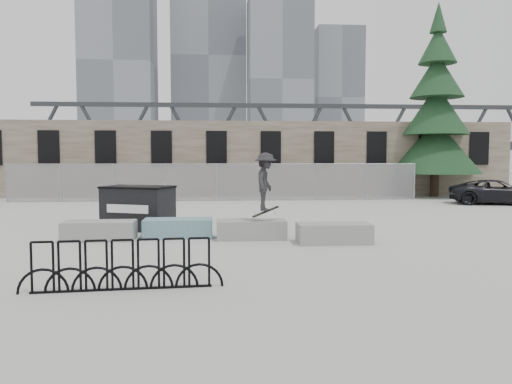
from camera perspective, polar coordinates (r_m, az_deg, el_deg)
ground at (r=14.68m, az=-4.77°, el=-5.27°), size 120.00×120.00×0.00m
stone_wall at (r=30.73m, az=-4.51°, el=3.79°), size 36.00×2.58×4.50m
chainlink_fence at (r=27.02m, az=-4.53°, el=1.18°), size 22.06×0.06×2.02m
planter_far_left at (r=14.93m, az=-17.46°, el=-4.14°), size 2.00×0.90×0.54m
planter_center_left at (r=14.95m, az=-8.89°, el=-3.99°), size 2.00×0.90×0.54m
planter_center_right at (r=14.47m, az=-0.55°, el=-4.21°), size 2.00×0.90×0.54m
planter_offset at (r=13.91m, az=8.89°, el=-4.59°), size 2.00×0.90×0.54m
dumpster at (r=16.74m, az=-13.32°, el=-1.74°), size 2.49×2.02×1.42m
bike_rack at (r=9.24m, az=-15.00°, el=-8.15°), size 3.58×0.35×0.90m
spruce_tree at (r=31.92m, az=19.88°, el=7.83°), size 5.34×5.34×11.50m
skyline_towers at (r=109.87m, az=-4.90°, el=13.64°), size 58.00×28.00×48.00m
truss_bridge at (r=70.21m, az=3.87°, el=5.44°), size 70.00×3.00×9.80m
suv at (r=27.82m, az=25.82°, el=0.00°), size 4.79×3.05×1.23m
skateboarder at (r=14.21m, az=1.10°, el=1.17°), size 0.88×1.20×1.85m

